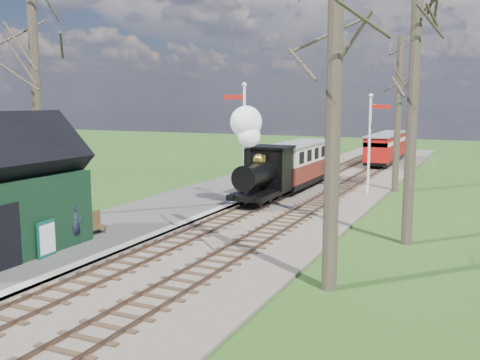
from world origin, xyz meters
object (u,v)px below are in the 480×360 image
object	(u,v)px
person	(75,224)
semaphore_far	(371,136)
red_carriage_a	(381,150)
sign_board	(47,239)
red_carriage_b	(392,145)
semaphore_near	(243,135)
coach	(299,162)
locomotive	(260,162)
bench	(87,225)

from	to	relation	value
person	semaphore_far	bearing A→B (deg)	-23.60
red_carriage_a	semaphore_far	bearing A→B (deg)	-82.33
red_carriage_a	sign_board	size ratio (longest dim) A/B	4.04
red_carriage_b	semaphore_near	bearing A→B (deg)	-97.78
semaphore_near	person	size ratio (longest dim) A/B	4.20
semaphore_near	coach	world-z (taller)	semaphore_near
sign_board	person	xyz separation A→B (m)	(-0.18, 1.57, 0.14)
locomotive	red_carriage_a	world-z (taller)	locomotive
red_carriage_b	person	bearing A→B (deg)	-98.96
red_carriage_a	sign_board	bearing A→B (deg)	-99.77
person	locomotive	bearing A→B (deg)	-14.50
semaphore_far	person	xyz separation A→B (m)	(-7.22, -15.86, -2.41)
sign_board	bench	bearing A→B (deg)	103.88
semaphore_far	semaphore_near	bearing A→B (deg)	-130.60
semaphore_near	coach	bearing A→B (deg)	83.27
locomotive	person	size ratio (longest dim) A/B	3.30
semaphore_near	person	xyz separation A→B (m)	(-2.08, -9.86, -2.68)
semaphore_far	red_carriage_a	xyz separation A→B (m)	(-1.77, 13.16, -1.91)
locomotive	sign_board	size ratio (longest dim) A/B	4.03
sign_board	locomotive	bearing A→B (deg)	77.38
red_carriage_a	sign_board	xyz separation A→B (m)	(-5.27, -30.60, -0.64)
locomotive	person	world-z (taller)	locomotive
red_carriage_b	bench	bearing A→B (deg)	-100.14
semaphore_near	sign_board	bearing A→B (deg)	-99.44
semaphore_near	semaphore_far	world-z (taller)	semaphore_near
coach	red_carriage_b	size ratio (longest dim) A/B	1.60
semaphore_near	red_carriage_a	distance (m)	19.58
red_carriage_b	person	world-z (taller)	red_carriage_b
semaphore_far	red_carriage_b	distance (m)	18.85
semaphore_near	red_carriage_b	size ratio (longest dim) A/B	1.27
semaphore_far	sign_board	distance (m)	18.97
bench	person	size ratio (longest dim) A/B	1.04
locomotive	person	distance (m)	10.77
red_carriage_a	bench	bearing A→B (deg)	-102.09
semaphore_far	coach	bearing A→B (deg)	173.29
semaphore_far	sign_board	bearing A→B (deg)	-112.01
red_carriage_b	bench	distance (m)	33.85
semaphore_near	coach	xyz separation A→B (m)	(0.77, 6.51, -1.99)
coach	person	size ratio (longest dim) A/B	5.27
red_carriage_b	person	size ratio (longest dim) A/B	3.30
coach	red_carriage_a	bearing A→B (deg)	78.39
locomotive	red_carriage_b	bearing A→B (deg)	83.84
semaphore_near	person	bearing A→B (deg)	-101.90
semaphore_far	locomotive	size ratio (longest dim) A/B	1.17
coach	sign_board	distance (m)	18.16
red_carriage_a	red_carriage_b	xyz separation A→B (m)	(0.00, 5.50, 0.00)
semaphore_near	semaphore_far	bearing A→B (deg)	49.40
semaphore_near	person	world-z (taller)	semaphore_near
coach	sign_board	size ratio (longest dim) A/B	6.45
red_carriage_a	red_carriage_b	bearing A→B (deg)	90.00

